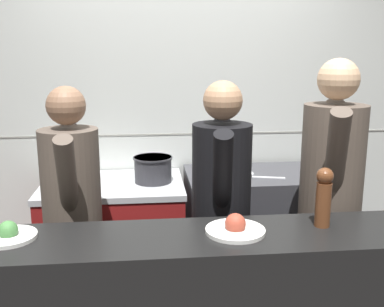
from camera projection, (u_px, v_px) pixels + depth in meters
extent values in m
cube|color=silver|center=(180.00, 115.00, 3.54)|extent=(8.00, 0.06, 2.60)
cube|color=gray|center=(180.00, 134.00, 3.55)|extent=(8.00, 0.00, 0.01)
cube|color=maroon|center=(115.00, 242.00, 3.30)|extent=(0.98, 0.70, 0.83)
cube|color=#B7BABF|center=(113.00, 185.00, 3.20)|extent=(1.00, 0.71, 0.04)
cube|color=#B7BABF|center=(111.00, 254.00, 2.96)|extent=(0.88, 0.03, 0.10)
cube|color=#38383D|center=(261.00, 231.00, 3.40)|extent=(1.13, 0.65, 0.91)
cube|color=black|center=(270.00, 301.00, 3.20)|extent=(1.10, 0.04, 0.10)
cylinder|color=beige|center=(73.00, 169.00, 3.13)|extent=(0.31, 0.31, 0.22)
cylinder|color=beige|center=(72.00, 154.00, 3.11)|extent=(0.33, 0.33, 0.01)
cylinder|color=#2D2D33|center=(153.00, 169.00, 3.20)|extent=(0.26, 0.26, 0.18)
cylinder|color=#2D2D33|center=(153.00, 158.00, 3.18)|extent=(0.28, 0.28, 0.01)
cone|color=#B7BABF|center=(234.00, 168.00, 3.30)|extent=(0.29, 0.29, 0.08)
cube|color=#B7BABF|center=(268.00, 178.00, 3.17)|extent=(0.24, 0.09, 0.01)
cube|color=black|center=(244.00, 176.00, 3.20)|extent=(0.11, 0.05, 0.02)
cylinder|color=white|center=(9.00, 237.00, 2.01)|extent=(0.25, 0.25, 0.02)
sphere|color=#4C8C47|center=(8.00, 230.00, 2.00)|extent=(0.09, 0.09, 0.09)
cylinder|color=white|center=(235.00, 231.00, 2.08)|extent=(0.28, 0.28, 0.02)
sphere|color=#B24733|center=(235.00, 224.00, 2.07)|extent=(0.10, 0.10, 0.10)
cylinder|color=brown|center=(323.00, 205.00, 2.14)|extent=(0.07, 0.07, 0.22)
sphere|color=brown|center=(325.00, 176.00, 2.10)|extent=(0.08, 0.08, 0.08)
cube|color=black|center=(78.00, 295.00, 2.66)|extent=(0.29, 0.20, 0.75)
cylinder|color=brown|center=(71.00, 184.00, 2.50)|extent=(0.35, 0.35, 0.62)
sphere|color=#8C664C|center=(66.00, 106.00, 2.41)|extent=(0.21, 0.21, 0.21)
cylinder|color=brown|center=(72.00, 163.00, 2.67)|extent=(0.13, 0.32, 0.52)
cylinder|color=brown|center=(67.00, 181.00, 2.30)|extent=(0.13, 0.32, 0.52)
cube|color=black|center=(220.00, 292.00, 2.68)|extent=(0.31, 0.22, 0.77)
cylinder|color=black|center=(222.00, 180.00, 2.52)|extent=(0.38, 0.38, 0.63)
sphere|color=tan|center=(223.00, 100.00, 2.43)|extent=(0.22, 0.22, 0.22)
cylinder|color=black|center=(221.00, 159.00, 2.70)|extent=(0.15, 0.33, 0.53)
cylinder|color=black|center=(222.00, 176.00, 2.32)|extent=(0.15, 0.33, 0.53)
cube|color=black|center=(324.00, 283.00, 2.74)|extent=(0.35, 0.29, 0.82)
cylinder|color=brown|center=(332.00, 164.00, 2.57)|extent=(0.46, 0.46, 0.68)
sphere|color=#D8AD84|center=(338.00, 79.00, 2.46)|extent=(0.23, 0.23, 0.23)
cylinder|color=brown|center=(331.00, 143.00, 2.75)|extent=(0.21, 0.36, 0.57)
cylinder|color=brown|center=(336.00, 158.00, 2.35)|extent=(0.21, 0.36, 0.57)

